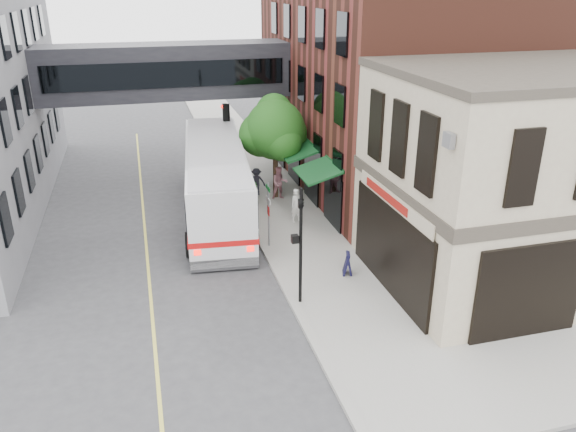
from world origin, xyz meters
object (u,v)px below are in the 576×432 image
bus (216,178)px  pedestrian_a (297,206)px  newspaper_box (253,190)px  sandwich_board (348,264)px  pedestrian_c (257,181)px  pedestrian_b (280,183)px

bus → pedestrian_a: bearing=-34.1°
newspaper_box → sandwich_board: size_ratio=0.85×
pedestrian_c → sandwich_board: pedestrian_c is taller
newspaper_box → pedestrian_b: bearing=-21.2°
bus → newspaper_box: (2.22, 1.58, -1.43)m
bus → pedestrian_b: 3.81m
pedestrian_a → sandwich_board: pedestrian_a is taller
pedestrian_a → pedestrian_c: pedestrian_a is taller
bus → sandwich_board: (4.11, -8.18, -1.37)m
newspaper_box → sandwich_board: bearing=-74.0°
newspaper_box → sandwich_board: sandwich_board is taller
pedestrian_a → newspaper_box: bearing=96.2°
pedestrian_c → newspaper_box: size_ratio=1.94×
pedestrian_c → sandwich_board: bearing=-62.3°
pedestrian_b → newspaper_box: bearing=156.6°
bus → pedestrian_c: bearing=36.8°
pedestrian_a → sandwich_board: (0.51, -5.74, -0.39)m
pedestrian_b → newspaper_box: size_ratio=2.32×
pedestrian_c → sandwich_board: 10.18m
pedestrian_b → pedestrian_c: pedestrian_b is taller
sandwich_board → bus: bearing=134.5°
pedestrian_a → bus: bearing=133.1°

